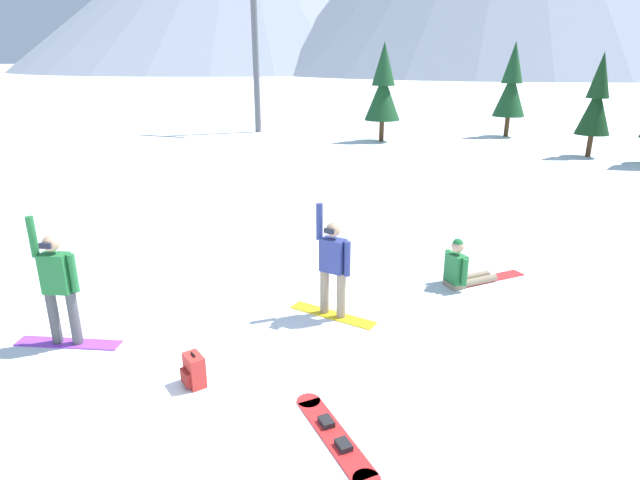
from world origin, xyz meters
TOP-DOWN VIEW (x-y plane):
  - ground_plane at (0.00, 0.00)m, footprint 800.00×800.00m
  - snowboarder_foreground at (-3.10, 0.42)m, footprint 1.61×0.69m
  - snowboarder_midground at (0.35, 2.73)m, footprint 1.56×0.56m
  - snowboarder_background at (2.25, 4.81)m, footprint 1.49×1.49m
  - loose_snowboard_near_left at (1.38, -0.12)m, footprint 1.47×1.44m
  - backpack_red at (-0.70, 0.20)m, footprint 0.38×0.37m
  - pine_tree_tall at (5.85, 21.16)m, footprint 1.43×1.43m
  - pine_tree_young at (2.17, 26.61)m, footprint 1.72×1.72m
  - pine_tree_slender at (-3.88, 22.42)m, footprint 1.83×1.83m
  - ski_lift_tower at (-11.64, 23.47)m, footprint 3.04×0.36m

SIDE VIEW (x-z plane):
  - ground_plane at x=0.00m, z-range 0.00..0.00m
  - loose_snowboard_near_left at x=1.38m, z-range -0.03..0.07m
  - backpack_red at x=-0.70m, z-range -0.02..0.45m
  - snowboarder_background at x=2.25m, z-range -0.15..0.82m
  - snowboarder_midground at x=0.35m, z-range -0.06..1.86m
  - snowboarder_foreground at x=-3.10m, z-range -0.06..1.96m
  - pine_tree_tall at x=5.85m, z-range 0.19..4.62m
  - pine_tree_slender at x=-3.88m, z-range 0.22..5.17m
  - pine_tree_young at x=2.17m, z-range 0.22..5.25m
  - ski_lift_tower at x=-11.64m, z-range 0.66..9.94m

